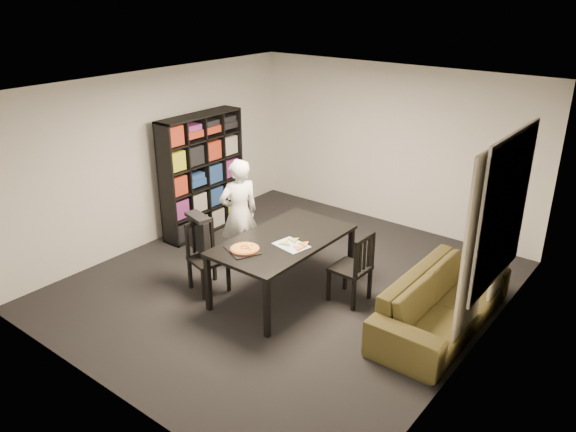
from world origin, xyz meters
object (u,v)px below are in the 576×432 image
Objects in this scene: bookshelf at (202,174)px; pepperoni_pizza at (245,249)px; dining_table at (283,244)px; chair_left at (204,251)px; chair_right at (356,264)px; sofa at (443,302)px; baking_tray at (242,250)px; person at (239,214)px.

pepperoni_pizza is (2.11, -1.36, -0.15)m from bookshelf.
chair_left reaches higher than dining_table.
chair_right reaches higher than sofa.
dining_table is 0.60m from baking_tray.
bookshelf reaches higher than pepperoni_pizza.
dining_table is at bearing 72.87° from baking_tray.
chair_right is at bearing 98.68° from sofa.
bookshelf is 0.87× the size of sofa.
chair_left is at bearing 176.38° from pepperoni_pizza.
bookshelf reaches higher than sofa.
bookshelf is at bearing -96.39° from chair_right.
bookshelf reaches higher than dining_table.
sofa is (1.08, 0.16, -0.21)m from chair_right.
bookshelf reaches higher than baking_tray.
person reaches higher than chair_right.
dining_table is at bearing -64.40° from chair_right.
person is at bearing 165.43° from dining_table.
bookshelf is 2.50m from baking_tray.
sofa is (2.83, 1.05, -0.20)m from chair_left.
chair_right is 0.60× the size of person.
baking_tray is at bearing 67.40° from person.
dining_table is at bearing 98.34° from person.
pepperoni_pizza is at bearing -32.71° from bookshelf.
dining_table is 1.99× the size of chair_right.
person is at bearing 134.50° from baking_tray.
dining_table is 0.95m from chair_right.
pepperoni_pizza reaches higher than baking_tray.
sofa is at bearing 15.85° from dining_table.
bookshelf is 2.07× the size of chair_left.
chair_left reaches higher than baking_tray.
person is 3.91× the size of baking_tray.
chair_right reaches higher than dining_table.
chair_left is (-0.90, -0.50, -0.18)m from dining_table.
dining_table is (2.26, -0.80, -0.24)m from bookshelf.
chair_right is (1.75, 0.88, 0.01)m from chair_left.
bookshelf reaches higher than person.
person is (-0.98, 0.25, 0.08)m from dining_table.
chair_left is 0.98× the size of chair_right.
bookshelf is at bearing 61.21° from chair_left.
chair_right is at bearing 42.79° from baking_tray.
baking_tray is 1.14× the size of pepperoni_pizza.
person is (1.28, -0.55, -0.17)m from bookshelf.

